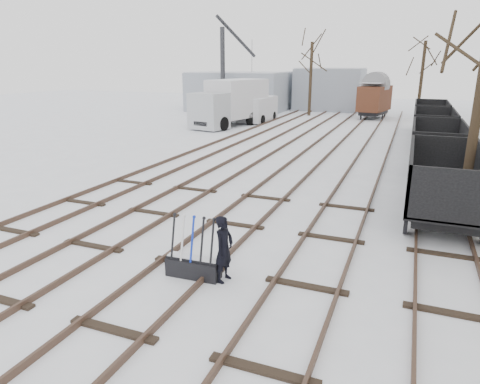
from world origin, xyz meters
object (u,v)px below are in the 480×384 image
Objects in this scene: box_van_wagon at (375,98)px; crane at (224,89)px; freight_wagon_a at (443,193)px; panel_van at (258,109)px; ground_frame at (193,266)px; worker at (224,249)px; lorry at (231,102)px.

box_van_wagon is 0.50× the size of crane.
panel_van is (-13.90, 21.17, 0.23)m from freight_wagon_a.
worker is (0.75, 0.10, 0.51)m from ground_frame.
box_van_wagon reaches higher than ground_frame.
crane reaches higher than ground_frame.
freight_wagon_a is at bearing -28.32° from worker.
worker is 29.07m from panel_van.
lorry is at bearing 31.31° from worker.
panel_van is at bearing -14.14° from crane.
crane is (-14.27, -2.10, 0.55)m from box_van_wagon.
box_van_wagon is at bearing 32.96° from crane.
crane is (-18.92, 25.19, 1.58)m from freight_wagon_a.
ground_frame is 28.95m from panel_van.
worker is at bearing -79.25° from box_van_wagon.
ground_frame is 0.32× the size of box_van_wagon.
box_van_wagon is at bearing 86.21° from ground_frame.
ground_frame is at bearing -130.56° from freight_wagon_a.
ground_frame is 8.65m from freight_wagon_a.
crane reaches higher than worker.
lorry is (-14.99, 17.82, 1.02)m from freight_wagon_a.
crane is at bearing 143.06° from panel_van.
worker is 26.33m from lorry.
freight_wagon_a is at bearing -37.48° from lorry.
lorry reaches higher than ground_frame.
ground_frame is 26.17m from lorry.
ground_frame is 0.16× the size of crane.
freight_wagon_a is 1.21× the size of box_van_wagon.
crane reaches higher than lorry.
worker is 33.77m from box_van_wagon.
box_van_wagon is at bearing 99.66° from freight_wagon_a.
freight_wagon_a is 0.67× the size of lorry.
panel_van is at bearing 104.49° from ground_frame.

